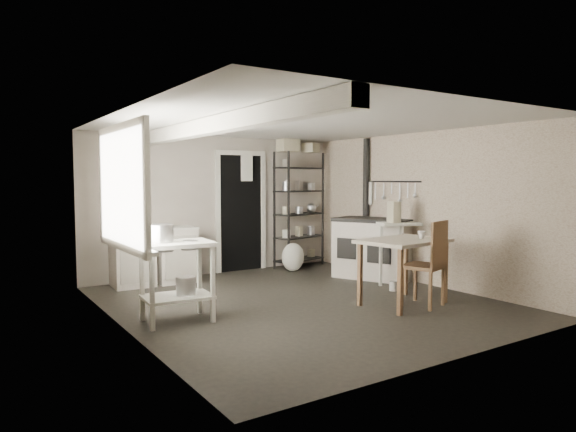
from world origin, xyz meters
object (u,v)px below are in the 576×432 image
stove (374,251)px  work_table (403,275)px  flour_sack (293,257)px  stockpot (161,238)px  base_cabinets (154,254)px  prep_table (177,286)px  chair (423,268)px  shelf_rack (299,215)px

stove → work_table: 1.76m
flour_sack → stockpot: bearing=-148.5°
stockpot → base_cabinets: 2.23m
base_cabinets → stove: (3.12, -1.48, -0.02)m
prep_table → stockpot: 0.57m
chair → shelf_rack: bearing=66.9°
base_cabinets → flour_sack: bearing=-4.0°
stockpot → base_cabinets: stockpot is taller
chair → stove: bearing=49.1°
work_table → chair: size_ratio=1.02×
work_table → chair: 0.26m
stockpot → flour_sack: stockpot is taller
stockpot → stove: size_ratio=0.25×
chair → flour_sack: chair is taller
chair → base_cabinets: bearing=109.7°
base_cabinets → shelf_rack: size_ratio=0.63×
base_cabinets → shelf_rack: 2.76m
work_table → chair: (0.15, -0.19, 0.11)m
stockpot → chair: size_ratio=0.28×
prep_table → flour_sack: bearing=34.0°
stove → chair: bearing=-138.5°
stove → shelf_rack: bearing=80.0°
stockpot → base_cabinets: bearing=73.4°
shelf_rack → flour_sack: 0.86m
shelf_rack → work_table: size_ratio=1.89×
stove → work_table: (-0.90, -1.51, -0.06)m
stockpot → work_table: (2.84, -0.90, -0.56)m
chair → stockpot: bearing=142.9°
prep_table → flour_sack: (2.83, 1.91, -0.16)m
prep_table → work_table: size_ratio=0.82×
shelf_rack → flour_sack: size_ratio=4.25×
work_table → shelf_rack: bearing=80.7°
work_table → flour_sack: work_table is taller
shelf_rack → stove: (0.40, -1.55, -0.51)m
stove → work_table: stove is taller
stove → flour_sack: bearing=97.4°
base_cabinets → stove: bearing=-23.0°
shelf_rack → stove: shelf_rack is taller
stockpot → work_table: size_ratio=0.27×
stockpot → chair: 3.21m
work_table → chair: chair is taller
chair → flour_sack: bearing=73.2°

